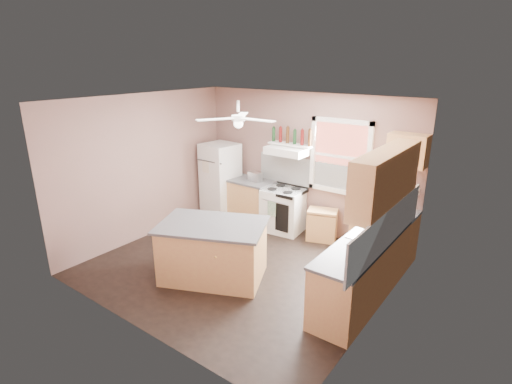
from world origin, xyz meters
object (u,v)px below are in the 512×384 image
Objects in this scene: toaster at (255,176)px; stove at (284,210)px; cart at (322,226)px; island at (213,252)px; refrigerator at (221,180)px.

stove is (0.72, -0.02, -0.56)m from toaster.
toaster is at bearing 162.18° from cart.
cart is (0.83, 0.05, -0.16)m from stove.
stove is 0.85m from cart.
cart is at bearing 47.81° from island.
island reaches higher than cart.
refrigerator is 0.85m from toaster.
toaster is 0.91m from stove.
toaster is 0.33× the size of stove.
cart is 0.36× the size of island.
toaster is at bearing 172.45° from stove.
island is at bearing -60.22° from toaster.
refrigerator is at bearing 104.34° from island.
refrigerator reaches higher than cart.
island is (1.64, -2.06, -0.37)m from refrigerator.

